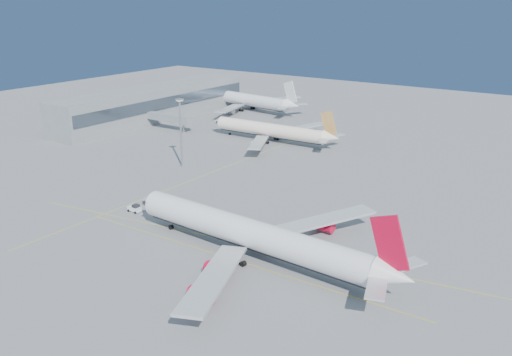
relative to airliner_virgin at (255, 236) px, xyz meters
name	(u,v)px	position (x,y,z in m)	size (l,w,h in m)	color
ground	(252,234)	(-8.52, 10.94, -5.52)	(500.00, 500.00, 0.00)	slate
terminal	(155,103)	(-123.45, 95.94, 2.00)	(18.40, 110.00, 15.00)	gray
jet_bridge	(171,118)	(-101.62, 82.94, -0.34)	(23.60, 3.60, 6.90)	gray
taxiway_lines	(221,213)	(-23.23, 17.28, -5.51)	(118.86, 140.00, 0.02)	#CFC00B
airliner_virgin	(255,236)	(0.00, 0.00, 0.00)	(74.18, 66.51, 18.29)	white
airliner_etihad	(272,130)	(-54.40, 90.31, -0.85)	(58.58, 54.27, 15.32)	#F2E5CE
airliner_third	(248,100)	(-100.11, 137.66, -0.17)	(65.77, 60.19, 17.65)	white
pushback_tug	(135,208)	(-42.99, 5.11, -4.52)	(3.87, 2.43, 2.15)	white
light_mast	(181,127)	(-60.89, 44.22, 8.21)	(2.01, 2.01, 23.25)	gray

